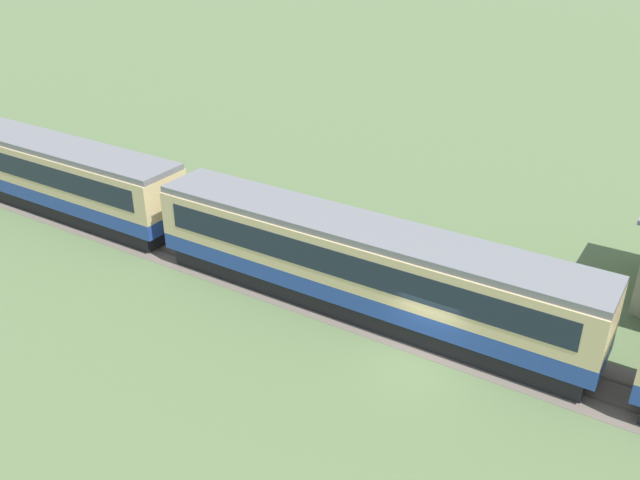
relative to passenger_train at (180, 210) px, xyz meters
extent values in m
plane|color=#566B42|center=(14.14, -1.86, -2.28)|extent=(600.00, 600.00, 0.00)
cube|color=#234293|center=(10.41, 0.00, -0.98)|extent=(20.24, 3.02, 0.80)
cube|color=#D1B784|center=(10.41, 0.00, 0.48)|extent=(20.24, 3.02, 2.11)
cube|color=#192330|center=(10.41, 0.00, 0.58)|extent=(18.62, 3.06, 1.18)
cube|color=slate|center=(10.41, 0.00, 1.68)|extent=(20.24, 2.84, 0.30)
cube|color=black|center=(10.41, 0.00, -1.82)|extent=(19.43, 2.60, 0.88)
cylinder|color=black|center=(17.09, -0.72, -1.83)|extent=(0.90, 0.18, 0.90)
cylinder|color=black|center=(17.09, 0.72, -1.83)|extent=(0.90, 0.18, 0.90)
cylinder|color=black|center=(3.73, -0.72, -1.83)|extent=(0.90, 0.18, 0.90)
cylinder|color=black|center=(3.73, 0.72, -1.83)|extent=(0.90, 0.18, 0.90)
cube|color=#234293|center=(-10.93, 0.00, -0.98)|extent=(20.24, 3.02, 0.80)
cube|color=#D1B784|center=(-10.93, 0.00, 0.48)|extent=(20.24, 3.02, 2.11)
cube|color=#192330|center=(-10.93, 0.00, 0.58)|extent=(18.62, 3.06, 1.18)
cube|color=slate|center=(-10.93, 0.00, 1.68)|extent=(20.24, 2.84, 0.30)
cube|color=black|center=(-10.93, 0.00, -1.82)|extent=(19.43, 2.60, 0.88)
cylinder|color=black|center=(-4.26, -0.72, -1.83)|extent=(0.90, 0.18, 0.90)
cylinder|color=black|center=(-4.26, 0.72, -1.83)|extent=(0.90, 0.18, 0.90)
cube|color=#665B51|center=(3.53, 0.00, -2.27)|extent=(154.10, 3.60, 0.01)
cube|color=#4C4238|center=(3.53, -0.72, -2.26)|extent=(154.10, 0.12, 0.04)
cube|color=#4C4238|center=(3.53, 0.72, -2.26)|extent=(154.10, 0.12, 0.04)
camera|label=1|loc=(22.27, -22.28, 14.14)|focal=38.00mm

